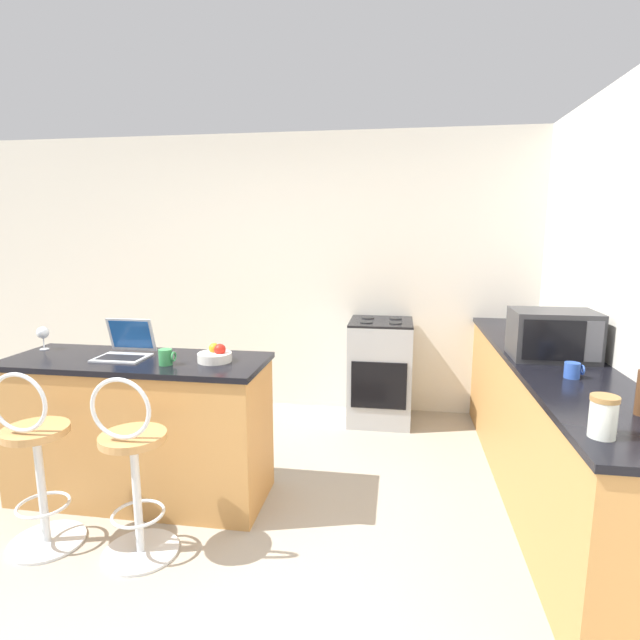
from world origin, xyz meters
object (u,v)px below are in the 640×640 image
at_px(bar_stool_far, 134,473).
at_px(stove_range, 380,371).
at_px(mug_green, 166,357).
at_px(storage_jar, 603,416).
at_px(toaster, 525,325).
at_px(laptop, 126,347).
at_px(bar_stool_near, 37,465).
at_px(wine_glass_tall, 43,333).
at_px(fruit_bowl, 215,355).
at_px(mug_blue, 573,370).
at_px(microwave, 553,335).

xyz_separation_m(bar_stool_far, stove_range, (1.19, 2.14, -0.01)).
bearing_deg(mug_green, storage_jar, -18.66).
bearing_deg(toaster, storage_jar, -94.76).
bearing_deg(laptop, mug_green, -23.70).
bearing_deg(bar_stool_near, bar_stool_far, 0.00).
bearing_deg(bar_stool_far, wine_glass_tall, 144.94).
bearing_deg(wine_glass_tall, toaster, 16.27).
bearing_deg(stove_range, fruit_bowl, -121.60).
xyz_separation_m(storage_jar, fruit_bowl, (-1.89, 0.85, -0.04)).
height_order(bar_stool_near, laptop, laptop).
height_order(toaster, storage_jar, toaster).
distance_m(laptop, wine_glass_tall, 0.65).
xyz_separation_m(bar_stool_near, fruit_bowl, (0.80, 0.59, 0.49)).
relative_size(toaster, mug_green, 3.11).
relative_size(laptop, mug_blue, 3.11).
distance_m(toaster, mug_blue, 1.11).
xyz_separation_m(bar_stool_near, mug_blue, (2.84, 0.57, 0.49)).
bearing_deg(microwave, bar_stool_far, -156.58).
bearing_deg(microwave, toaster, 90.19).
bearing_deg(bar_stool_far, stove_range, 60.91).
distance_m(laptop, microwave, 2.68).
distance_m(storage_jar, mug_blue, 0.83).
relative_size(bar_stool_far, mug_green, 10.28).
bearing_deg(laptop, mug_blue, -1.24).
xyz_separation_m(mug_green, storage_jar, (2.15, -0.73, 0.04)).
height_order(laptop, wine_glass_tall, laptop).
bearing_deg(wine_glass_tall, mug_blue, -2.46).
distance_m(bar_stool_near, toaster, 3.35).
xyz_separation_m(laptop, toaster, (2.66, 1.05, 0.03)).
distance_m(bar_stool_far, microwave, 2.57).
bearing_deg(toaster, mug_blue, -90.41).
bearing_deg(bar_stool_near, mug_blue, 11.27).
bearing_deg(wine_glass_tall, microwave, 4.93).
relative_size(bar_stool_far, microwave, 2.05).
distance_m(laptop, storage_jar, 2.64).
bearing_deg(mug_green, laptop, 156.30).
distance_m(bar_stool_far, stove_range, 2.45).
relative_size(bar_stool_far, storage_jar, 6.07).
relative_size(microwave, fruit_bowl, 2.39).
height_order(wine_glass_tall, mug_blue, wine_glass_tall).
distance_m(toaster, stove_range, 1.31).
bearing_deg(laptop, microwave, 7.91).
bearing_deg(fruit_bowl, storage_jar, -24.15).
bearing_deg(wine_glass_tall, laptop, -7.44).
bearing_deg(toaster, bar_stool_far, -143.88).
height_order(microwave, mug_green, microwave).
xyz_separation_m(toaster, fruit_bowl, (-2.05, -1.08, -0.04)).
xyz_separation_m(laptop, microwave, (2.66, 0.37, 0.09)).
relative_size(laptop, toaster, 1.01).
bearing_deg(mug_blue, storage_jar, -100.52).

